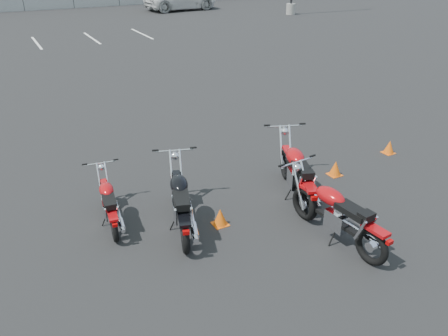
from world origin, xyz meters
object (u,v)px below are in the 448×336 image
motorcycle_second_black (181,202)px  motorcycle_third_red (297,174)px  motorcycle_rear_red (338,214)px  motorcycle_front_red (109,204)px

motorcycle_second_black → motorcycle_third_red: (2.50, -0.13, 0.03)m
motorcycle_second_black → motorcycle_rear_red: size_ratio=0.98×
motorcycle_third_red → motorcycle_rear_red: 1.55m
motorcycle_front_red → motorcycle_second_black: 1.35m
motorcycle_second_black → motorcycle_third_red: bearing=-3.0°
motorcycle_front_red → motorcycle_second_black: bearing=-33.5°
motorcycle_third_red → motorcycle_rear_red: bearing=-100.6°
motorcycle_third_red → motorcycle_rear_red: size_ratio=1.03×
motorcycle_rear_red → motorcycle_second_black: bearing=143.2°
motorcycle_second_black → motorcycle_rear_red: motorcycle_rear_red is taller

